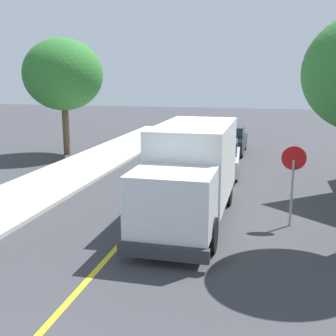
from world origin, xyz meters
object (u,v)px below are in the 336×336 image
parked_car_near (221,158)px  stop_sign (293,170)px  parked_car_mid (231,141)px  street_tree_down_block (63,75)px  box_truck (191,169)px

parked_car_near → stop_sign: 7.63m
parked_car_mid → street_tree_down_block: 11.00m
box_truck → parked_car_mid: (0.16, 13.00, -0.97)m
box_truck → street_tree_down_block: size_ratio=1.03×
box_truck → parked_car_near: (0.21, 7.05, -0.97)m
box_truck → stop_sign: size_ratio=2.71×
box_truck → parked_car_mid: 13.04m
parked_car_mid → stop_sign: stop_sign is taller
parked_car_near → stop_sign: (3.07, -6.90, 1.06)m
stop_sign → street_tree_down_block: bearing=142.5°
parked_car_near → parked_car_mid: size_ratio=1.01×
box_truck → street_tree_down_block: street_tree_down_block is taller
box_truck → stop_sign: bearing=2.5°
box_truck → street_tree_down_block: bearing=133.8°
parked_car_near → street_tree_down_block: 11.06m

